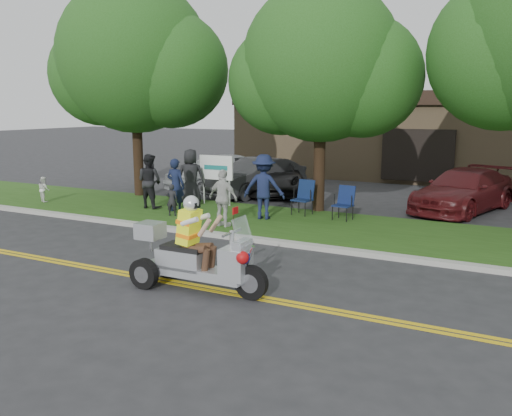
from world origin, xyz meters
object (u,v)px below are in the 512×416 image
at_px(parked_car_left, 256,177).
at_px(spectator_adult_right, 223,198).
at_px(spectator_adult_mid, 150,181).
at_px(lawn_chair_b, 304,195).
at_px(trike_scooter, 194,257).
at_px(parked_car_far_left, 216,171).
at_px(spectator_adult_left, 176,185).
at_px(parked_car_right, 463,191).
at_px(lawn_chair_a, 345,201).
at_px(parked_car_mid, 274,176).

bearing_deg(parked_car_left, spectator_adult_right, -54.21).
bearing_deg(parked_car_left, spectator_adult_mid, -93.32).
bearing_deg(parked_car_left, lawn_chair_b, -26.10).
bearing_deg(trike_scooter, parked_car_far_left, 118.60).
relative_size(trike_scooter, spectator_adult_left, 1.62).
xyz_separation_m(spectator_adult_left, parked_car_right, (7.90, 4.71, -0.26)).
relative_size(lawn_chair_a, spectator_adult_right, 0.62).
relative_size(lawn_chair_a, parked_car_far_left, 0.22).
height_order(lawn_chair_a, parked_car_far_left, parked_car_far_left).
xyz_separation_m(lawn_chair_a, spectator_adult_mid, (-6.17, -1.15, 0.32)).
bearing_deg(parked_car_right, spectator_adult_right, -115.30).
relative_size(trike_scooter, parked_car_left, 0.63).
xyz_separation_m(lawn_chair_a, parked_car_left, (-4.56, 3.20, 0.05)).
relative_size(spectator_adult_left, parked_car_left, 0.39).
bearing_deg(spectator_adult_mid, parked_car_far_left, -80.88).
distance_m(lawn_chair_a, parked_car_left, 5.57).
xyz_separation_m(parked_car_far_left, parked_car_right, (9.50, -0.29, -0.07)).
relative_size(parked_car_far_left, parked_car_left, 1.03).
xyz_separation_m(lawn_chair_a, lawn_chair_b, (-1.35, 0.20, 0.03)).
height_order(trike_scooter, spectator_adult_left, trike_scooter).
relative_size(lawn_chair_b, parked_car_mid, 0.22).
bearing_deg(parked_car_mid, spectator_adult_left, -123.91).
bearing_deg(parked_car_mid, trike_scooter, -96.03).
xyz_separation_m(spectator_adult_mid, spectator_adult_right, (3.53, -1.28, -0.09)).
bearing_deg(lawn_chair_b, trike_scooter, -76.01).
height_order(trike_scooter, lawn_chair_b, trike_scooter).
height_order(spectator_adult_right, parked_car_left, spectator_adult_right).
bearing_deg(parked_car_mid, lawn_chair_b, -77.48).
relative_size(trike_scooter, parked_car_right, 0.58).
bearing_deg(lawn_chair_b, parked_car_far_left, 154.31).
height_order(spectator_adult_left, parked_car_mid, spectator_adult_left).
bearing_deg(parked_car_left, trike_scooter, -51.62).
xyz_separation_m(lawn_chair_a, parked_car_mid, (-4.16, 3.98, 0.00)).
distance_m(spectator_adult_mid, parked_car_far_left, 4.91).
height_order(spectator_adult_left, parked_car_right, spectator_adult_left).
height_order(lawn_chair_b, spectator_adult_right, spectator_adult_right).
bearing_deg(parked_car_mid, parked_car_left, -141.34).
relative_size(lawn_chair_a, lawn_chair_b, 0.94).
bearing_deg(parked_car_far_left, spectator_adult_right, -37.54).
bearing_deg(parked_car_left, spectator_adult_left, -79.44).
bearing_deg(parked_car_right, parked_car_mid, -166.61).
distance_m(lawn_chair_b, parked_car_mid, 4.71).
relative_size(lawn_chair_a, parked_car_left, 0.23).
relative_size(spectator_adult_right, parked_car_left, 0.37).
xyz_separation_m(parked_car_far_left, parked_car_left, (2.10, -0.53, -0.05)).
bearing_deg(spectator_adult_left, spectator_adult_mid, -8.34).
relative_size(spectator_adult_left, parked_car_mid, 0.35).
distance_m(spectator_adult_left, spectator_adult_right, 2.69).
relative_size(spectator_adult_mid, parked_car_right, 0.37).
relative_size(spectator_adult_left, spectator_adult_right, 1.06).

